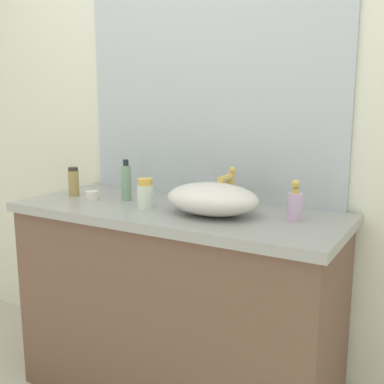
% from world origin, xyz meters
% --- Properties ---
extents(bathroom_wall_rear, '(6.00, 0.06, 2.60)m').
position_xyz_m(bathroom_wall_rear, '(0.00, 0.73, 1.30)').
color(bathroom_wall_rear, silver).
rests_on(bathroom_wall_rear, ground).
extents(vanity_counter, '(1.39, 0.56, 0.87)m').
position_xyz_m(vanity_counter, '(-0.01, 0.41, 0.44)').
color(vanity_counter, brown).
rests_on(vanity_counter, ground).
extents(wall_mirror_panel, '(1.27, 0.01, 1.16)m').
position_xyz_m(wall_mirror_panel, '(-0.01, 0.69, 1.45)').
color(wall_mirror_panel, '#B2BCC6').
rests_on(wall_mirror_panel, vanity_counter).
extents(sink_basin, '(0.38, 0.27, 0.12)m').
position_xyz_m(sink_basin, '(0.18, 0.39, 0.93)').
color(sink_basin, silver).
rests_on(sink_basin, vanity_counter).
extents(faucet, '(0.03, 0.13, 0.17)m').
position_xyz_m(faucet, '(0.18, 0.54, 0.96)').
color(faucet, gold).
rests_on(faucet, vanity_counter).
extents(soap_dispenser, '(0.05, 0.05, 0.15)m').
position_xyz_m(soap_dispenser, '(0.48, 0.46, 0.93)').
color(soap_dispenser, '#CDAAD5').
rests_on(soap_dispenser, vanity_counter).
extents(lotion_bottle, '(0.05, 0.05, 0.13)m').
position_xyz_m(lotion_bottle, '(-0.56, 0.40, 0.93)').
color(lotion_bottle, '#A58C4B').
rests_on(lotion_bottle, vanity_counter).
extents(perfume_bottle, '(0.04, 0.04, 0.18)m').
position_xyz_m(perfume_bottle, '(-0.28, 0.44, 0.95)').
color(perfume_bottle, gray).
rests_on(perfume_bottle, vanity_counter).
extents(spray_can, '(0.07, 0.07, 0.12)m').
position_xyz_m(spray_can, '(-0.12, 0.36, 0.93)').
color(spray_can, white).
rests_on(spray_can, vanity_counter).
extents(candle_jar, '(0.06, 0.06, 0.04)m').
position_xyz_m(candle_jar, '(-0.43, 0.37, 0.89)').
color(candle_jar, silver).
rests_on(candle_jar, vanity_counter).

